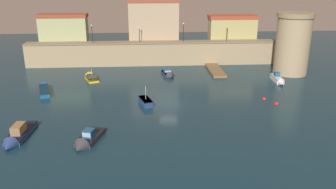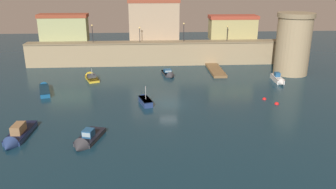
% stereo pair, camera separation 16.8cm
% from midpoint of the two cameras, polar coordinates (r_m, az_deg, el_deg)
% --- Properties ---
extents(ground_plane, '(131.43, 131.43, 0.00)m').
position_cam_midpoint_polar(ground_plane, '(49.53, -0.01, -1.55)').
color(ground_plane, '#112D3D').
extents(quay_wall, '(53.72, 3.09, 4.73)m').
position_cam_midpoint_polar(quay_wall, '(71.25, -1.25, 6.83)').
color(quay_wall, '#9E8966').
rests_on(quay_wall, ground).
extents(old_town_backdrop, '(45.07, 4.04, 8.37)m').
position_cam_midpoint_polar(old_town_backdrop, '(73.38, -2.58, 11.48)').
color(old_town_backdrop, tan).
rests_on(old_town_backdrop, ground).
extents(fortress_tower, '(6.57, 6.57, 11.13)m').
position_cam_midpoint_polar(fortress_tower, '(67.70, 19.72, 7.89)').
color(fortress_tower, '#9E8966').
rests_on(fortress_tower, ground).
extents(pier_dock, '(2.43, 9.48, 0.70)m').
position_cam_midpoint_polar(pier_dock, '(67.04, 7.71, 3.98)').
color(pier_dock, brown).
rests_on(pier_dock, ground).
extents(quay_lamp_0, '(0.32, 0.32, 3.51)m').
position_cam_midpoint_polar(quay_lamp_0, '(71.13, -12.46, 10.20)').
color(quay_lamp_0, black).
rests_on(quay_lamp_0, quay_wall).
extents(quay_lamp_1, '(0.32, 0.32, 2.94)m').
position_cam_midpoint_polar(quay_lamp_1, '(70.41, -4.81, 10.21)').
color(quay_lamp_1, black).
rests_on(quay_lamp_1, quay_wall).
extents(quay_lamp_2, '(0.32, 0.32, 3.70)m').
position_cam_midpoint_polar(quay_lamp_2, '(70.74, 2.47, 10.67)').
color(quay_lamp_2, black).
rests_on(quay_lamp_2, quay_wall).
extents(quay_lamp_3, '(0.32, 0.32, 3.05)m').
position_cam_midpoint_polar(quay_lamp_3, '(72.29, 9.58, 10.30)').
color(quay_lamp_3, black).
rests_on(quay_lamp_3, quay_wall).
extents(moored_boat_0, '(2.32, 4.40, 2.89)m').
position_cam_midpoint_polar(moored_boat_0, '(49.78, -3.98, -0.94)').
color(moored_boat_0, navy).
rests_on(moored_boat_0, ground).
extents(moored_boat_1, '(3.35, 5.35, 2.72)m').
position_cam_midpoint_polar(moored_boat_1, '(63.08, -12.67, 2.81)').
color(moored_boat_1, gold).
rests_on(moored_boat_1, ground).
extents(moored_boat_2, '(2.38, 4.95, 1.50)m').
position_cam_midpoint_polar(moored_boat_2, '(63.34, 0.01, 3.36)').
color(moored_boat_2, '#333338').
rests_on(moored_boat_2, ground).
extents(moored_boat_3, '(2.15, 7.18, 2.13)m').
position_cam_midpoint_polar(moored_boat_3, '(42.35, -23.69, -6.33)').
color(moored_boat_3, navy).
rests_on(moored_boat_3, ground).
extents(moored_boat_4, '(1.50, 5.52, 1.67)m').
position_cam_midpoint_polar(moored_boat_4, '(62.43, 17.54, 2.39)').
color(moored_boat_4, white).
rests_on(moored_boat_4, ground).
extents(moored_boat_5, '(3.34, 7.02, 1.31)m').
position_cam_midpoint_polar(moored_boat_5, '(58.23, -19.76, 0.86)').
color(moored_boat_5, '#195689').
rests_on(moored_boat_5, ground).
extents(moored_boat_6, '(3.37, 5.90, 1.97)m').
position_cam_midpoint_polar(moored_boat_6, '(39.07, -13.42, -7.42)').
color(moored_boat_6, '#333338').
rests_on(moored_boat_6, ground).
extents(mooring_buoy_0, '(0.64, 0.64, 0.64)m').
position_cam_midpoint_polar(mooring_buoy_0, '(51.80, 17.31, -1.51)').
color(mooring_buoy_0, red).
rests_on(mooring_buoy_0, ground).
extents(mooring_buoy_1, '(0.58, 0.58, 0.58)m').
position_cam_midpoint_polar(mooring_buoy_1, '(53.29, 15.43, -0.76)').
color(mooring_buoy_1, red).
rests_on(mooring_buoy_1, ground).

